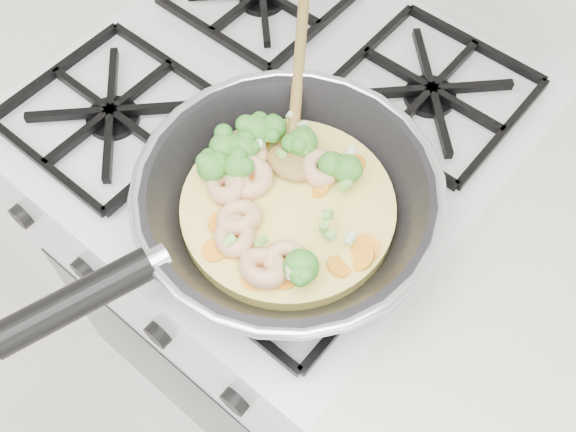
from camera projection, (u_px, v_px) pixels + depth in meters
The scene contains 3 objects.
stove at pixel (277, 260), 1.26m from camera, with size 0.60×0.60×0.92m.
counter_left at pixel (16, 65), 1.53m from camera, with size 1.00×0.60×0.90m.
skillet at pixel (282, 200), 0.73m from camera, with size 0.36×0.57×0.10m.
Camera 1 is at (0.39, 1.27, 1.58)m, focal length 41.09 mm.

